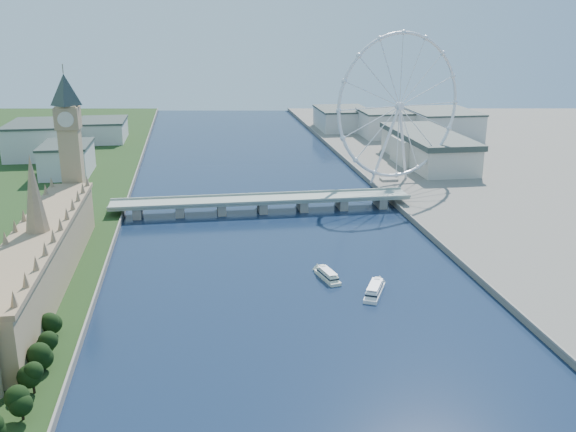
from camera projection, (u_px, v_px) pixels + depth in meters
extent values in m
cube|color=tan|center=(42.00, 261.00, 328.72)|extent=(24.00, 200.00, 28.00)
cone|color=#937A59|center=(34.00, 194.00, 318.17)|extent=(12.00, 12.00, 40.00)
cube|color=tan|center=(73.00, 166.00, 423.21)|extent=(13.00, 13.00, 80.00)
cube|color=#937A59|center=(68.00, 118.00, 413.83)|extent=(15.00, 15.00, 14.00)
pyramid|color=#2D3833|center=(63.00, 74.00, 405.62)|extent=(20.02, 20.02, 20.00)
cube|color=gray|center=(262.00, 200.00, 472.30)|extent=(220.00, 22.00, 2.00)
cube|color=gray|center=(138.00, 211.00, 460.91)|extent=(6.00, 20.00, 7.50)
cube|color=gray|center=(180.00, 209.00, 465.17)|extent=(6.00, 20.00, 7.50)
cube|color=gray|center=(221.00, 208.00, 469.43)|extent=(6.00, 20.00, 7.50)
cube|color=gray|center=(262.00, 206.00, 473.69)|extent=(6.00, 20.00, 7.50)
cube|color=gray|center=(302.00, 204.00, 477.95)|extent=(6.00, 20.00, 7.50)
cube|color=gray|center=(341.00, 203.00, 482.21)|extent=(6.00, 20.00, 7.50)
cube|color=gray|center=(380.00, 201.00, 486.47)|extent=(6.00, 20.00, 7.50)
torus|color=silver|center=(400.00, 106.00, 523.89)|extent=(113.60, 39.12, 118.60)
cylinder|color=silver|center=(400.00, 106.00, 523.89)|extent=(7.25, 6.61, 6.00)
cube|color=gray|center=(389.00, 179.00, 551.68)|extent=(14.00, 10.00, 2.00)
cube|color=beige|center=(67.00, 160.00, 570.29)|extent=(40.00, 60.00, 26.00)
cube|color=beige|center=(42.00, 140.00, 648.83)|extent=(60.00, 80.00, 32.00)
cube|color=beige|center=(103.00, 131.00, 733.03)|extent=(50.00, 70.00, 22.00)
cube|color=beige|center=(387.00, 124.00, 760.09)|extent=(60.00, 60.00, 28.00)
cube|color=beige|center=(441.00, 125.00, 749.40)|extent=(70.00, 90.00, 30.00)
cube|color=beige|center=(342.00, 119.00, 811.72)|extent=(60.00, 80.00, 24.00)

